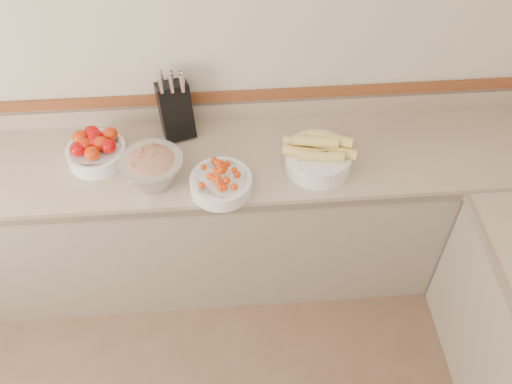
{
  "coord_description": "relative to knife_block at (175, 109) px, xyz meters",
  "views": [
    {
      "loc": [
        0.22,
        -0.38,
        2.92
      ],
      "look_at": [
        0.35,
        1.35,
        1.0
      ],
      "focal_mm": 40.0,
      "sensor_mm": 36.0,
      "label": 1
    }
  ],
  "objects": [
    {
      "name": "back_wall",
      "position": [
        0.02,
        0.1,
        0.24
      ],
      "size": [
        4.0,
        0.0,
        4.0
      ],
      "primitive_type": "plane",
      "rotation": [
        1.57,
        0.0,
        0.0
      ],
      "color": "beige",
      "rests_on": "ground_plane"
    },
    {
      "name": "tomato_bowl",
      "position": [
        -0.4,
        -0.17,
        -0.09
      ],
      "size": [
        0.3,
        0.3,
        0.15
      ],
      "color": "white",
      "rests_on": "counter_back"
    },
    {
      "name": "corn_bowl",
      "position": [
        0.69,
        -0.31,
        -0.08
      ],
      "size": [
        0.37,
        0.33,
        0.2
      ],
      "color": "white",
      "rests_on": "counter_back"
    },
    {
      "name": "knife_block",
      "position": [
        0.0,
        0.0,
        0.0
      ],
      "size": [
        0.2,
        0.23,
        0.38
      ],
      "color": "black",
      "rests_on": "counter_back"
    },
    {
      "name": "rhubarb_bowl",
      "position": [
        -0.11,
        -0.35,
        -0.07
      ],
      "size": [
        0.3,
        0.3,
        0.17
      ],
      "color": "#B2B2BA",
      "rests_on": "counter_back"
    },
    {
      "name": "counter_back",
      "position": [
        0.02,
        -0.22,
        -0.6
      ],
      "size": [
        4.0,
        0.65,
        1.08
      ],
      "color": "tan",
      "rests_on": "ground_plane"
    },
    {
      "name": "cherry_tomato_bowl",
      "position": [
        0.21,
        -0.43,
        -0.1
      ],
      "size": [
        0.3,
        0.3,
        0.16
      ],
      "color": "white",
      "rests_on": "counter_back"
    }
  ]
}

